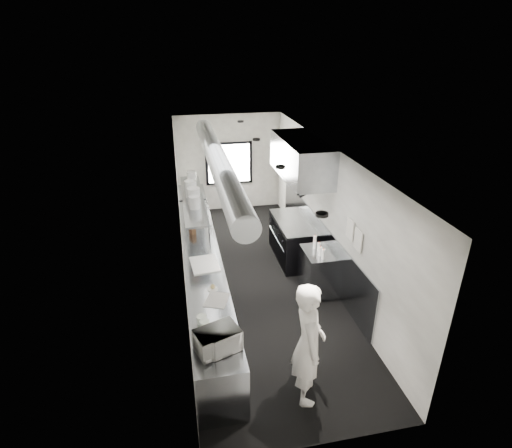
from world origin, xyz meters
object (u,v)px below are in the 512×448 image
range (294,240)px  plate_stack_c (191,189)px  deli_tub_b (202,319)px  squeeze_bottle_d (315,245)px  bottle_station (319,271)px  squeeze_bottle_b (320,251)px  squeeze_bottle_c (319,247)px  pass_shelf (193,199)px  prep_counter (204,278)px  squeeze_bottle_a (323,254)px  deli_tub_a (205,324)px  far_work_table (193,207)px  exhaust_hood (301,159)px  squeeze_bottle_e (315,240)px  microwave (217,340)px  small_plate (213,289)px  plate_stack_d (192,178)px  line_cook (308,344)px  cutting_board (205,264)px  knife_block (192,228)px  plate_stack_a (194,202)px  plate_stack_b (194,196)px

range → plate_stack_c: plate_stack_c is taller
deli_tub_b → squeeze_bottle_d: (2.38, 1.85, 0.03)m
bottle_station → squeeze_bottle_b: squeeze_bottle_b is taller
bottle_station → squeeze_bottle_c: size_ratio=5.16×
pass_shelf → squeeze_bottle_b: (2.26, -1.85, -0.54)m
prep_counter → squeeze_bottle_a: bearing=-12.0°
deli_tub_a → squeeze_bottle_d: (2.34, 1.97, 0.03)m
range → far_work_table: bearing=131.2°
squeeze_bottle_a → exhaust_hood: bearing=89.7°
deli_tub_b → squeeze_bottle_e: 3.16m
plate_stack_c → bottle_station: bearing=-36.5°
microwave → small_plate: microwave is taller
microwave → small_plate: bearing=67.1°
bottle_station → range: bearing=94.6°
plate_stack_c → plate_stack_d: bearing=85.6°
squeeze_bottle_a → squeeze_bottle_e: bearing=86.4°
line_cook → cutting_board: line_cook is taller
deli_tub_a → squeeze_bottle_b: squeeze_bottle_b is taller
prep_counter → squeeze_bottle_c: 2.33m
pass_shelf → line_cook: bearing=-73.2°
cutting_board → squeeze_bottle_c: size_ratio=3.69×
knife_block → squeeze_bottle_d: bearing=-45.1°
plate_stack_d → squeeze_bottle_b: plate_stack_d is taller
pass_shelf → deli_tub_b: 3.45m
squeeze_bottle_a → cutting_board: bearing=173.9°
prep_counter → squeeze_bottle_b: size_ratio=31.54×
microwave → plate_stack_c: bearing=71.5°
line_cook → plate_stack_a: line_cook is taller
bottle_station → microwave: bearing=-134.8°
deli_tub_a → small_plate: (0.21, 0.94, -0.05)m
pass_shelf → squeeze_bottle_a: 3.07m
far_work_table → deli_tub_a: size_ratio=8.07×
bottle_station → squeeze_bottle_a: size_ratio=4.47×
plate_stack_b → squeeze_bottle_a: 2.89m
squeeze_bottle_e → squeeze_bottle_a: bearing=-93.6°
exhaust_hood → small_plate: 3.47m
far_work_table → microwave: size_ratio=2.25×
squeeze_bottle_c → line_cook: bearing=-112.4°
line_cook → plate_stack_d: 5.23m
line_cook → microwave: (-1.22, 0.18, 0.12)m
exhaust_hood → line_cook: (-1.03, -3.89, -1.45)m
exhaust_hood → prep_counter: size_ratio=0.37×
exhaust_hood → squeeze_bottle_c: 1.96m
exhaust_hood → pass_shelf: 2.46m
line_cook → squeeze_bottle_b: (1.00, 2.34, 0.05)m
deli_tub_b → squeeze_bottle_a: bearing=30.6°
exhaust_hood → squeeze_bottle_d: size_ratio=12.93×
microwave → squeeze_bottle_e: 3.48m
microwave → squeeze_bottle_e: bearing=29.4°
microwave → squeeze_bottle_c: bearing=26.4°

